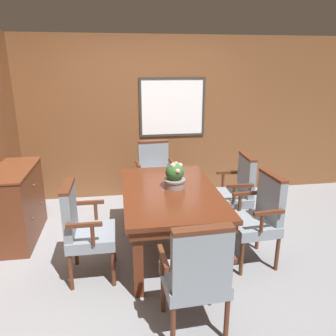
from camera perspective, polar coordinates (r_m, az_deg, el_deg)
name	(u,v)px	position (r m, az deg, el deg)	size (l,w,h in m)	color
ground_plane	(161,255)	(3.78, -1.27, -14.86)	(14.00, 14.00, 0.00)	gray
wall_back	(145,119)	(5.11, -4.09, 8.51)	(7.20, 0.08, 2.45)	brown
dining_table	(170,198)	(3.59, 0.37, -5.23)	(1.02, 1.67, 0.73)	#562614
chair_right_near	(259,215)	(3.56, 15.59, -7.82)	(0.49, 0.55, 0.98)	#562B19
chair_right_far	(236,189)	(4.18, 11.83, -3.65)	(0.48, 0.55, 0.98)	#562B19
chair_left_near	(83,227)	(3.30, -14.53, -9.85)	(0.46, 0.53, 0.98)	#562B19
chair_head_near	(197,273)	(2.58, 5.04, -17.73)	(0.55, 0.48, 0.98)	#562B19
chair_head_far	(155,172)	(4.77, -2.31, -0.62)	(0.55, 0.49, 0.98)	#562B19
potted_plant	(175,176)	(3.58, 1.18, -1.36)	(0.24, 0.24, 0.29)	gray
sideboard_cabinet	(17,204)	(4.30, -24.79, -5.76)	(0.45, 1.02, 0.88)	brown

